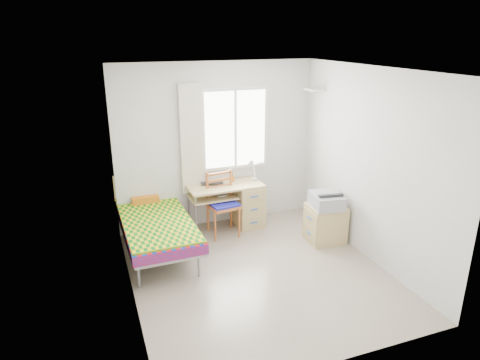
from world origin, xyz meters
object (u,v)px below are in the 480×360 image
bed (155,221)px  chair (223,200)px  desk (244,202)px  printer (326,200)px  cabinet (325,223)px

bed → chair: bearing=6.1°
desk → chair: size_ratio=1.19×
chair → printer: (1.33, -0.82, 0.12)m
desk → chair: bearing=-160.6°
cabinet → printer: bearing=-126.0°
desk → chair: 0.46m
bed → cabinet: (2.42, -0.66, -0.14)m
chair → printer: chair is taller
chair → printer: 1.57m
chair → cabinet: bearing=-38.4°
cabinet → printer: 0.39m
desk → printer: (0.92, -0.98, 0.27)m
chair → cabinet: (1.35, -0.79, -0.27)m
desk → printer: size_ratio=2.22×
printer → bed: bearing=172.6°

